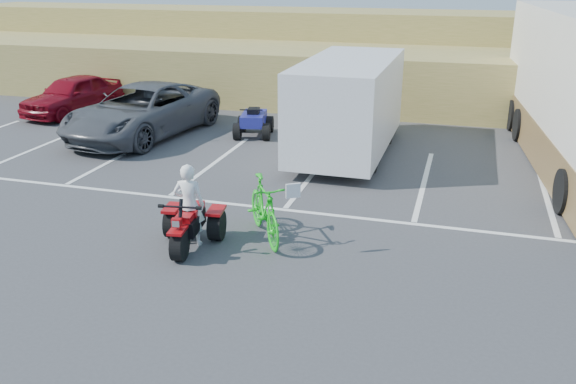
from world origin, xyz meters
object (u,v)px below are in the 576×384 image
(rider, at_px, (189,205))
(cargo_trailer, at_px, (348,104))
(quad_atv_blue, at_px, (254,136))
(red_car, at_px, (73,95))
(green_dirt_bike, at_px, (264,209))
(red_trike_atv, at_px, (189,247))
(quad_atv_green, at_px, (333,146))
(grey_pickup, at_px, (142,111))

(rider, bearing_deg, cargo_trailer, -112.16)
(quad_atv_blue, bearing_deg, cargo_trailer, -31.77)
(red_car, bearing_deg, green_dirt_bike, -30.35)
(green_dirt_bike, height_order, red_car, red_car)
(red_trike_atv, relative_size, quad_atv_blue, 1.04)
(cargo_trailer, relative_size, quad_atv_blue, 3.82)
(cargo_trailer, bearing_deg, quad_atv_blue, 160.46)
(cargo_trailer, xyz_separation_m, quad_atv_green, (-0.54, 0.67, -1.39))
(red_trike_atv, height_order, red_car, red_car)
(grey_pickup, relative_size, quad_atv_green, 3.93)
(green_dirt_bike, relative_size, quad_atv_green, 1.39)
(rider, distance_m, cargo_trailer, 6.75)
(grey_pickup, distance_m, cargo_trailer, 6.34)
(red_car, height_order, quad_atv_green, red_car)
(grey_pickup, height_order, quad_atv_green, grey_pickup)
(rider, distance_m, quad_atv_blue, 7.81)
(red_trike_atv, bearing_deg, rider, 90.00)
(rider, bearing_deg, grey_pickup, -63.19)
(rider, xyz_separation_m, green_dirt_bike, (1.22, 0.63, -0.19))
(rider, relative_size, green_dirt_bike, 0.79)
(red_car, height_order, quad_atv_blue, red_car)
(cargo_trailer, xyz_separation_m, quad_atv_blue, (-3.09, 1.12, -1.39))
(red_trike_atv, bearing_deg, red_car, 125.81)
(grey_pickup, bearing_deg, red_trike_atv, -47.54)
(green_dirt_bike, height_order, quad_atv_blue, green_dirt_bike)
(green_dirt_bike, bearing_deg, rider, 174.39)
(red_trike_atv, bearing_deg, quad_atv_blue, 92.64)
(red_trike_atv, height_order, rider, rider)
(red_trike_atv, distance_m, quad_atv_blue, 7.93)
(green_dirt_bike, bearing_deg, quad_atv_green, 58.33)
(red_trike_atv, distance_m, grey_pickup, 8.33)
(cargo_trailer, bearing_deg, quad_atv_green, 129.11)
(quad_atv_blue, relative_size, quad_atv_green, 1.03)
(quad_atv_blue, bearing_deg, green_dirt_bike, -80.92)
(grey_pickup, xyz_separation_m, quad_atv_green, (5.77, 0.50, -0.77))
(green_dirt_bike, xyz_separation_m, quad_atv_blue, (-2.68, 7.01, -0.59))
(rider, height_order, cargo_trailer, cargo_trailer)
(red_trike_atv, relative_size, grey_pickup, 0.27)
(cargo_trailer, bearing_deg, green_dirt_bike, -93.58)
(rider, relative_size, red_car, 0.40)
(red_trike_atv, height_order, cargo_trailer, cargo_trailer)
(rider, xyz_separation_m, quad_atv_blue, (-1.46, 7.64, -0.77))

